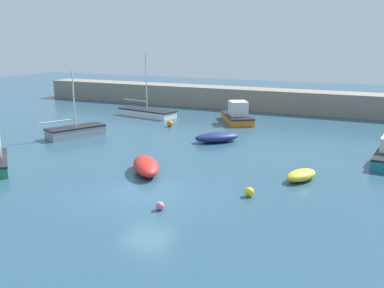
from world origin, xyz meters
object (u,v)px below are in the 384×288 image
(mooring_buoy_yellow, at_px, (249,192))
(mooring_buoy_pink, at_px, (160,206))
(dinghy_near_pier, at_px, (301,175))
(sailboat_twin_hulled, at_px, (76,131))
(open_tender_yellow, at_px, (217,137))
(mooring_buoy_orange, at_px, (170,124))
(motorboat_with_cabin, at_px, (237,115))
(sailboat_tall_mast, at_px, (147,112))
(rowboat_blue_near, at_px, (146,166))

(mooring_buoy_yellow, distance_m, mooring_buoy_pink, 4.45)
(dinghy_near_pier, height_order, sailboat_twin_hulled, sailboat_twin_hulled)
(open_tender_yellow, distance_m, mooring_buoy_yellow, 11.24)
(open_tender_yellow, relative_size, mooring_buoy_orange, 6.59)
(mooring_buoy_pink, bearing_deg, mooring_buoy_orange, 116.16)
(dinghy_near_pier, height_order, mooring_buoy_pink, dinghy_near_pier)
(open_tender_yellow, bearing_deg, dinghy_near_pier, -84.63)
(mooring_buoy_orange, bearing_deg, open_tender_yellow, -32.03)
(mooring_buoy_yellow, xyz_separation_m, mooring_buoy_pink, (-3.06, -3.22, -0.04))
(sailboat_twin_hulled, distance_m, motorboat_with_cabin, 14.26)
(dinghy_near_pier, distance_m, open_tender_yellow, 9.68)
(open_tender_yellow, bearing_deg, sailboat_twin_hulled, 151.99)
(motorboat_with_cabin, distance_m, mooring_buoy_yellow, 18.82)
(sailboat_twin_hulled, height_order, mooring_buoy_pink, sailboat_twin_hulled)
(sailboat_twin_hulled, distance_m, sailboat_tall_mast, 10.08)
(motorboat_with_cabin, bearing_deg, mooring_buoy_orange, 101.41)
(open_tender_yellow, height_order, motorboat_with_cabin, motorboat_with_cabin)
(dinghy_near_pier, distance_m, mooring_buoy_orange, 16.38)
(sailboat_twin_hulled, xyz_separation_m, mooring_buoy_yellow, (15.99, -6.92, -0.20))
(sailboat_tall_mast, bearing_deg, open_tender_yellow, -24.26)
(mooring_buoy_yellow, bearing_deg, sailboat_tall_mast, 132.55)
(sailboat_twin_hulled, height_order, open_tender_yellow, sailboat_twin_hulled)
(mooring_buoy_orange, bearing_deg, mooring_buoy_pink, -63.84)
(open_tender_yellow, height_order, mooring_buoy_yellow, open_tender_yellow)
(sailboat_twin_hulled, height_order, sailboat_tall_mast, sailboat_tall_mast)
(motorboat_with_cabin, bearing_deg, mooring_buoy_pink, 158.53)
(mooring_buoy_pink, bearing_deg, sailboat_twin_hulled, 141.89)
(mooring_buoy_pink, bearing_deg, rowboat_blue_near, 126.99)
(dinghy_near_pier, xyz_separation_m, sailboat_tall_mast, (-17.38, 13.57, 0.08))
(rowboat_blue_near, relative_size, mooring_buoy_pink, 9.35)
(sailboat_tall_mast, xyz_separation_m, motorboat_with_cabin, (9.01, 0.64, 0.29))
(sailboat_twin_hulled, relative_size, sailboat_tall_mast, 0.80)
(dinghy_near_pier, bearing_deg, motorboat_with_cabin, 55.53)
(dinghy_near_pier, relative_size, mooring_buoy_yellow, 5.19)
(mooring_buoy_orange, xyz_separation_m, mooring_buoy_pink, (8.16, -16.61, -0.07))
(motorboat_with_cabin, bearing_deg, sailboat_tall_mast, 63.00)
(mooring_buoy_yellow, height_order, mooring_buoy_orange, mooring_buoy_orange)
(open_tender_yellow, relative_size, rowboat_blue_near, 0.97)
(dinghy_near_pier, height_order, sailboat_tall_mast, sailboat_tall_mast)
(sailboat_twin_hulled, height_order, mooring_buoy_orange, sailboat_twin_hulled)
(mooring_buoy_yellow, distance_m, mooring_buoy_orange, 17.46)
(sailboat_twin_hulled, xyz_separation_m, open_tender_yellow, (10.50, 2.89, -0.08))
(dinghy_near_pier, height_order, motorboat_with_cabin, motorboat_with_cabin)
(dinghy_near_pier, relative_size, motorboat_with_cabin, 0.45)
(rowboat_blue_near, xyz_separation_m, motorboat_with_cabin, (-0.25, 16.51, 0.23))
(open_tender_yellow, xyz_separation_m, mooring_buoy_orange, (-5.73, 3.58, -0.09))
(sailboat_twin_hulled, bearing_deg, sailboat_tall_mast, 22.24)
(open_tender_yellow, relative_size, motorboat_with_cabin, 0.65)
(open_tender_yellow, relative_size, mooring_buoy_pink, 9.11)
(rowboat_blue_near, distance_m, sailboat_tall_mast, 18.38)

